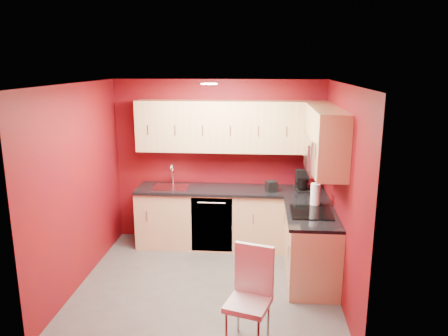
# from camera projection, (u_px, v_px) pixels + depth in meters

# --- Properties ---
(floor) EXTENTS (3.20, 3.20, 0.00)m
(floor) POSITION_uv_depth(u_px,v_px,m) (208.00, 283.00, 5.57)
(floor) COLOR #504D4B
(floor) RESTS_ON ground
(ceiling) EXTENTS (3.20, 3.20, 0.00)m
(ceiling) POSITION_uv_depth(u_px,v_px,m) (206.00, 84.00, 4.98)
(ceiling) COLOR white
(ceiling) RESTS_ON wall_back
(wall_back) EXTENTS (3.20, 0.00, 3.20)m
(wall_back) POSITION_uv_depth(u_px,v_px,m) (219.00, 162.00, 6.73)
(wall_back) COLOR #6C0B0A
(wall_back) RESTS_ON floor
(wall_front) EXTENTS (3.20, 0.00, 3.20)m
(wall_front) POSITION_uv_depth(u_px,v_px,m) (186.00, 236.00, 3.82)
(wall_front) COLOR #6C0B0A
(wall_front) RESTS_ON floor
(wall_left) EXTENTS (0.00, 3.00, 3.00)m
(wall_left) POSITION_uv_depth(u_px,v_px,m) (79.00, 186.00, 5.41)
(wall_left) COLOR #6C0B0A
(wall_left) RESTS_ON floor
(wall_right) EXTENTS (0.00, 3.00, 3.00)m
(wall_right) POSITION_uv_depth(u_px,v_px,m) (342.00, 192.00, 5.15)
(wall_right) COLOR #6C0B0A
(wall_right) RESTS_ON floor
(base_cabinets_back) EXTENTS (2.80, 0.60, 0.87)m
(base_cabinets_back) POSITION_uv_depth(u_px,v_px,m) (230.00, 219.00, 6.61)
(base_cabinets_back) COLOR tan
(base_cabinets_back) RESTS_ON floor
(base_cabinets_right) EXTENTS (0.60, 1.30, 0.87)m
(base_cabinets_right) POSITION_uv_depth(u_px,v_px,m) (310.00, 247.00, 5.60)
(base_cabinets_right) COLOR tan
(base_cabinets_right) RESTS_ON floor
(countertop_back) EXTENTS (2.80, 0.63, 0.04)m
(countertop_back) POSITION_uv_depth(u_px,v_px,m) (230.00, 190.00, 6.49)
(countertop_back) COLOR black
(countertop_back) RESTS_ON base_cabinets_back
(countertop_right) EXTENTS (0.63, 1.27, 0.04)m
(countertop_right) POSITION_uv_depth(u_px,v_px,m) (311.00, 213.00, 5.48)
(countertop_right) COLOR black
(countertop_right) RESTS_ON base_cabinets_right
(upper_cabinets_back) EXTENTS (2.80, 0.35, 0.75)m
(upper_cabinets_back) POSITION_uv_depth(u_px,v_px,m) (231.00, 126.00, 6.41)
(upper_cabinets_back) COLOR tan
(upper_cabinets_back) RESTS_ON wall_back
(upper_cabinets_right) EXTENTS (0.35, 1.55, 0.75)m
(upper_cabinets_right) POSITION_uv_depth(u_px,v_px,m) (324.00, 132.00, 5.44)
(upper_cabinets_right) COLOR tan
(upper_cabinets_right) RESTS_ON wall_right
(microwave) EXTENTS (0.42, 0.76, 0.42)m
(microwave) POSITION_uv_depth(u_px,v_px,m) (323.00, 154.00, 5.26)
(microwave) COLOR silver
(microwave) RESTS_ON upper_cabinets_right
(cooktop) EXTENTS (0.50, 0.55, 0.01)m
(cooktop) POSITION_uv_depth(u_px,v_px,m) (311.00, 212.00, 5.44)
(cooktop) COLOR black
(cooktop) RESTS_ON countertop_right
(sink) EXTENTS (0.52, 0.42, 0.35)m
(sink) POSITION_uv_depth(u_px,v_px,m) (171.00, 185.00, 6.57)
(sink) COLOR silver
(sink) RESTS_ON countertop_back
(dishwasher_front) EXTENTS (0.60, 0.02, 0.82)m
(dishwasher_front) POSITION_uv_depth(u_px,v_px,m) (212.00, 225.00, 6.35)
(dishwasher_front) COLOR black
(dishwasher_front) RESTS_ON base_cabinets_back
(downlight) EXTENTS (0.20, 0.20, 0.01)m
(downlight) POSITION_uv_depth(u_px,v_px,m) (209.00, 84.00, 5.28)
(downlight) COLOR white
(downlight) RESTS_ON ceiling
(coffee_maker) EXTENTS (0.23, 0.28, 0.31)m
(coffee_maker) POSITION_uv_depth(u_px,v_px,m) (303.00, 181.00, 6.32)
(coffee_maker) COLOR black
(coffee_maker) RESTS_ON countertop_back
(napkin_holder) EXTENTS (0.18, 0.18, 0.15)m
(napkin_holder) POSITION_uv_depth(u_px,v_px,m) (271.00, 186.00, 6.35)
(napkin_holder) COLOR black
(napkin_holder) RESTS_ON countertop_back
(paper_towel) EXTENTS (0.17, 0.17, 0.29)m
(paper_towel) POSITION_uv_depth(u_px,v_px,m) (315.00, 195.00, 5.70)
(paper_towel) COLOR white
(paper_towel) RESTS_ON countertop_right
(dining_chair) EXTENTS (0.50, 0.52, 0.99)m
(dining_chair) POSITION_uv_depth(u_px,v_px,m) (248.00, 299.00, 4.25)
(dining_chair) COLOR silver
(dining_chair) RESTS_ON floor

